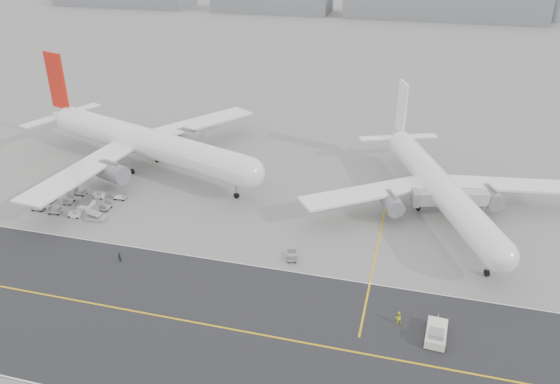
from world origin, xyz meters
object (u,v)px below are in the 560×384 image
(pushback_tug, at_px, (436,334))
(jet_bridge, at_px, (451,199))
(airliner_a, at_px, (143,142))
(ground_crew_b, at_px, (398,317))
(ground_crew_a, at_px, (120,257))
(airliner_b, at_px, (438,185))

(pushback_tug, relative_size, jet_bridge, 0.49)
(pushback_tug, height_order, jet_bridge, jet_bridge)
(airliner_a, xyz_separation_m, jet_bridge, (67.29, -5.82, -2.65))
(airliner_a, relative_size, ground_crew_b, 32.92)
(airliner_a, distance_m, ground_crew_a, 38.90)
(pushback_tug, xyz_separation_m, ground_crew_a, (-51.56, 5.50, 0.05))
(ground_crew_b, bearing_deg, airliner_a, -54.12)
(jet_bridge, xyz_separation_m, ground_crew_a, (-53.53, -30.11, -3.06))
(airliner_b, distance_m, ground_crew_b, 36.56)
(jet_bridge, bearing_deg, ground_crew_b, -117.39)
(airliner_a, distance_m, airliner_b, 64.72)
(airliner_a, bearing_deg, jet_bridge, -75.66)
(pushback_tug, bearing_deg, jet_bridge, 90.95)
(airliner_a, xyz_separation_m, airliner_b, (64.62, -3.52, -1.07))
(ground_crew_b, bearing_deg, airliner_b, -118.02)
(airliner_b, relative_size, ground_crew_b, 27.23)
(airliner_a, height_order, ground_crew_a, airliner_a)
(airliner_a, bearing_deg, ground_crew_b, -104.05)
(ground_crew_a, bearing_deg, jet_bridge, 48.79)
(pushback_tug, height_order, ground_crew_b, pushback_tug)
(jet_bridge, bearing_deg, airliner_b, 124.02)
(pushback_tug, bearing_deg, ground_crew_b, 163.97)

